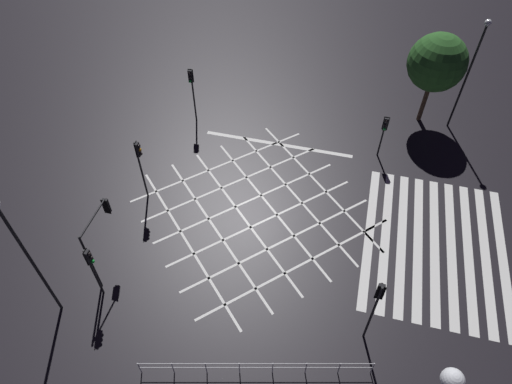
# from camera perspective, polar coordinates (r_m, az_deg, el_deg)

# --- Properties ---
(ground_plane) EXTENTS (200.00, 200.00, 0.00)m
(ground_plane) POSITION_cam_1_polar(r_m,az_deg,el_deg) (27.19, 0.00, -2.36)
(ground_plane) COLOR black
(road_markings) EXTENTS (15.27, 21.79, 0.01)m
(road_markings) POSITION_cam_1_polar(r_m,az_deg,el_deg) (27.13, 14.18, -4.55)
(road_markings) COLOR silver
(road_markings) RESTS_ON ground_plane
(traffic_light_ne_main) EXTENTS (0.39, 0.36, 4.28)m
(traffic_light_ne_main) POSITION_cam_1_polar(r_m,az_deg,el_deg) (31.75, -8.03, 13.07)
(traffic_light_ne_main) COLOR black
(traffic_light_ne_main) RESTS_ON ground_plane
(traffic_light_nw_main) EXTENTS (2.70, 0.36, 4.22)m
(traffic_light_nw_main) POSITION_cam_1_polar(r_m,az_deg,el_deg) (23.70, -19.04, -4.35)
(traffic_light_nw_main) COLOR black
(traffic_light_nw_main) RESTS_ON ground_plane
(traffic_light_sw_main) EXTENTS (0.39, 0.36, 4.48)m
(traffic_light_sw_main) POSITION_cam_1_polar(r_m,az_deg,el_deg) (20.79, 14.82, -13.08)
(traffic_light_sw_main) COLOR black
(traffic_light_sw_main) RESTS_ON ground_plane
(traffic_light_nw_cross) EXTENTS (0.36, 0.39, 3.74)m
(traffic_light_nw_cross) POSITION_cam_1_polar(r_m,az_deg,el_deg) (23.09, -19.89, -8.44)
(traffic_light_nw_cross) COLOR black
(traffic_light_nw_cross) RESTS_ON ground_plane
(traffic_light_se_main) EXTENTS (0.39, 0.36, 3.23)m
(traffic_light_se_main) POSITION_cam_1_polar(r_m,az_deg,el_deg) (30.07, 15.74, 7.59)
(traffic_light_se_main) COLOR black
(traffic_light_se_main) RESTS_ON ground_plane
(traffic_light_median_north) EXTENTS (0.36, 0.39, 4.35)m
(traffic_light_median_north) POSITION_cam_1_polar(r_m,az_deg,el_deg) (26.58, -14.32, 3.99)
(traffic_light_median_north) COLOR black
(traffic_light_median_north) RESTS_ON ground_plane
(street_lamp_west) EXTENTS (0.42, 0.42, 8.20)m
(street_lamp_west) POSITION_cam_1_polar(r_m,az_deg,el_deg) (21.47, -27.22, -6.05)
(street_lamp_west) COLOR black
(street_lamp_west) RESTS_ON ground_plane
(street_lamp_far) EXTENTS (0.40, 0.40, 7.95)m
(street_lamp_far) POSITION_cam_1_polar(r_m,az_deg,el_deg) (32.93, 25.37, 14.29)
(street_lamp_far) COLOR black
(street_lamp_far) RESTS_ON ground_plane
(street_tree_near) EXTENTS (3.82, 3.82, 6.55)m
(street_tree_near) POSITION_cam_1_polar(r_m,az_deg,el_deg) (32.97, 21.69, 14.78)
(street_tree_near) COLOR brown
(street_tree_near) RESTS_ON ground_plane
(pedestrian_railing) EXTENTS (2.60, 10.12, 1.05)m
(pedestrian_railing) POSITION_cam_1_polar(r_m,az_deg,el_deg) (21.63, -0.00, -21.00)
(pedestrian_railing) COLOR #B7B7BC
(pedestrian_railing) RESTS_ON ground_plane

